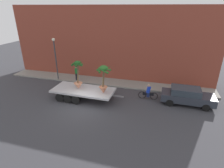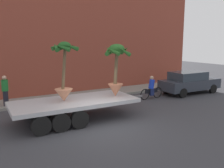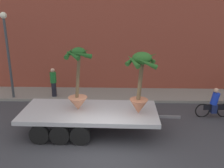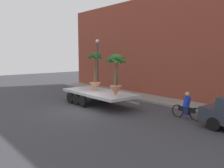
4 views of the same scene
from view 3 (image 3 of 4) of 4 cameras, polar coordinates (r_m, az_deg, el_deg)
ground_plane at (r=9.84m, az=-1.81°, el=-15.23°), size 60.00×60.00×0.00m
sidewalk at (r=15.29m, az=-0.40°, el=-2.44°), size 24.00×2.20×0.15m
building_facade at (r=16.09m, az=-0.20°, el=13.61°), size 24.00×1.20×8.38m
flatbed_trailer at (r=11.02m, az=-6.39°, el=-6.94°), size 6.86×2.64×0.98m
potted_palm_rear at (r=10.11m, az=6.54°, el=0.86°), size 1.36×1.39×2.61m
potted_palm_middle at (r=10.58m, az=-7.80°, el=0.32°), size 1.16×1.24×2.73m
cyclist at (r=13.27m, az=22.36°, el=-4.33°), size 1.84×0.36×1.54m
pedestrian_near_gate at (r=14.94m, az=-13.26°, el=0.49°), size 0.36×0.36×1.71m
street_lamp at (r=15.05m, az=-22.88°, el=8.26°), size 0.36×0.36×4.83m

